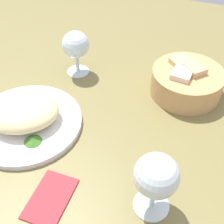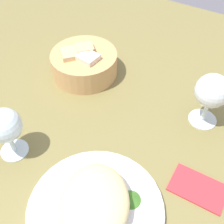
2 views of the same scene
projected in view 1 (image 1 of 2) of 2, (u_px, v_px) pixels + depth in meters
ground_plane at (105, 110)px, 75.19cm from camera, size 140.00×140.00×2.00cm
plate at (26, 123)px, 69.66cm from camera, size 25.93×25.93×1.40cm
omelette at (24, 113)px, 67.35cm from camera, size 20.09×18.77×5.22cm
lettuce_garnish at (33, 140)px, 64.22cm from camera, size 3.97×3.97×1.30cm
bread_basket at (186, 81)px, 76.12cm from camera, size 18.09×18.09×8.30cm
wine_glass_near at (156, 178)px, 48.98cm from camera, size 7.84×7.84×13.69cm
wine_glass_far at (76, 46)px, 79.23cm from camera, size 7.36×7.36×12.57cm
folded_napkin at (50, 198)px, 56.09cm from camera, size 7.02×11.01×0.80cm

